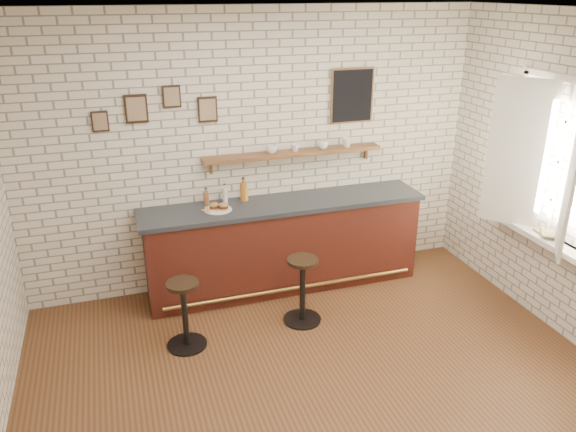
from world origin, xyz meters
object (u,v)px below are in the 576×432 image
bitters_bottle_amber (243,191)px  book_upper (541,232)px  bar_stool_left (185,312)px  bitters_bottle_brown (206,198)px  shelf_cup_c (323,145)px  bar_counter (284,244)px  book_lower (541,234)px  bitters_bottle_white (225,195)px  condiment_bottle_yellow (246,194)px  shelf_cup_b (295,148)px  shelf_cup_d (347,143)px  ciabatta_sandwich (219,206)px  sandwich_plate (218,210)px  shelf_cup_a (272,149)px  bar_stool_right (302,288)px

bitters_bottle_amber → book_upper: 3.02m
bar_stool_left → book_upper: 3.49m
book_upper → bar_stool_left: bearing=-152.8°
bitters_bottle_brown → shelf_cup_c: (1.33, 0.03, 0.46)m
bar_counter → book_lower: size_ratio=12.60×
bitters_bottle_white → condiment_bottle_yellow: size_ratio=1.21×
bar_counter → bitters_bottle_amber: bitters_bottle_amber is taller
shelf_cup_b → shelf_cup_d: (0.61, 0.00, 0.01)m
bitters_bottle_brown → shelf_cup_c: bearing=1.3°
ciabatta_sandwich → bitters_bottle_white: bitters_bottle_white is taller
sandwich_plate → shelf_cup_a: 0.87m
book_upper → bitters_bottle_white: bearing=-173.0°
ciabatta_sandwich → bar_stool_left: ciabatta_sandwich is taller
book_lower → bar_stool_right: bearing=163.5°
bar_stool_right → shelf_cup_b: shelf_cup_b is taller
bitters_bottle_amber → shelf_cup_c: size_ratio=2.25×
sandwich_plate → shelf_cup_b: size_ratio=3.12×
book_upper → condiment_bottle_yellow: bearing=-175.1°
shelf_cup_b → book_upper: (1.96, -1.62, -0.58)m
bitters_bottle_brown → shelf_cup_c: 1.40m
bar_stool_left → shelf_cup_c: size_ratio=5.84×
bar_stool_left → book_lower: 3.49m
bitters_bottle_white → shelf_cup_c: bearing=1.5°
shelf_cup_c → book_upper: shelf_cup_c is taller
sandwich_plate → ciabatta_sandwich: bearing=0.0°
condiment_bottle_yellow → book_upper: (2.54, -1.59, -0.12)m
bitters_bottle_white → book_lower: 3.20m
bar_stool_right → shelf_cup_c: bearing=59.5°
condiment_bottle_yellow → bar_stool_left: bearing=-130.3°
condiment_bottle_yellow → bar_stool_right: size_ratio=0.26×
bitters_bottle_white → bar_stool_left: bearing=-121.9°
book_lower → book_upper: 0.02m
sandwich_plate → bitters_bottle_white: size_ratio=1.30×
condiment_bottle_yellow → bitters_bottle_amber: bearing=180.0°
sandwich_plate → book_upper: 3.20m
book_lower → sandwich_plate: bearing=154.2°
bitters_bottle_amber → book_lower: (2.56, -1.60, -0.17)m
bar_stool_right → ciabatta_sandwich: bearing=131.7°
bitters_bottle_white → shelf_cup_d: shelf_cup_d is taller
ciabatta_sandwich → bar_stool_right: (0.66, -0.74, -0.68)m
ciabatta_sandwich → book_lower: bearing=-26.2°
shelf_cup_d → condiment_bottle_yellow: bearing=158.0°
shelf_cup_c → book_lower: bearing=-129.2°
ciabatta_sandwich → book_lower: size_ratio=0.88×
ciabatta_sandwich → shelf_cup_a: 0.84m
shelf_cup_a → book_lower: shelf_cup_a is taller
bitters_bottle_amber → book_lower: bearing=-32.0°
shelf_cup_d → sandwich_plate: bearing=164.9°
bitters_bottle_white → book_upper: size_ratio=0.90×
bitters_bottle_white → bar_stool_left: size_ratio=0.32×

